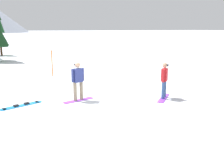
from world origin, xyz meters
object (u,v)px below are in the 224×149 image
object	(u,v)px
snowboarder_midground	(78,81)
pine_tree_leaning	(0,34)
loose_snowboard_near_right	(21,105)
trail_marker_pole	(52,63)
snowboarder_foreground	(164,80)

from	to	relation	value
snowboarder_midground	pine_tree_leaning	bearing A→B (deg)	95.98
snowboarder_midground	loose_snowboard_near_right	bearing A→B (deg)	171.73
loose_snowboard_near_right	trail_marker_pole	distance (m)	6.62
loose_snowboard_near_right	trail_marker_pole	xyz separation A→B (m)	(2.69, 5.99, 0.86)
trail_marker_pole	pine_tree_leaning	bearing A→B (deg)	99.39
loose_snowboard_near_right	trail_marker_pole	bearing A→B (deg)	65.82
snowboarder_midground	pine_tree_leaning	xyz separation A→B (m)	(-2.30, 21.95, 1.69)
snowboarder_midground	pine_tree_leaning	size ratio (longest dim) A/B	0.36
trail_marker_pole	loose_snowboard_near_right	bearing A→B (deg)	-114.18
snowboarder_foreground	loose_snowboard_near_right	xyz separation A→B (m)	(-6.10, 1.79, -0.86)
snowboarder_foreground	pine_tree_leaning	distance (m)	24.20
trail_marker_pole	pine_tree_leaning	xyz separation A→B (m)	(-2.58, 15.61, 1.73)
snowboarder_midground	loose_snowboard_near_right	xyz separation A→B (m)	(-2.41, 0.35, -0.91)
snowboarder_foreground	snowboarder_midground	world-z (taller)	snowboarder_midground
trail_marker_pole	pine_tree_leaning	distance (m)	15.92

